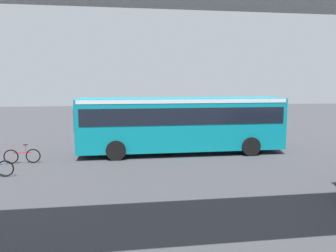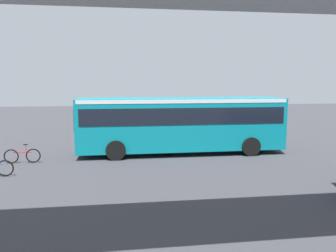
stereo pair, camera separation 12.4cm
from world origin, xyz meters
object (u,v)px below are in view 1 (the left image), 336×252
at_px(bicycle_red, 22,156).
at_px(city_bus, 181,120).
at_px(traffic_sign, 277,111).
at_px(pedestrian, 173,128).

bearing_deg(bicycle_red, city_bus, -171.36).
relative_size(city_bus, traffic_sign, 4.12).
bearing_deg(pedestrian, city_bus, 87.16).
bearing_deg(traffic_sign, city_bus, 30.12).
xyz_separation_m(bicycle_red, pedestrian, (-8.51, -5.31, 0.51)).
bearing_deg(traffic_sign, bicycle_red, 19.99).
height_order(pedestrian, traffic_sign, traffic_sign).
xyz_separation_m(bicycle_red, traffic_sign, (-16.44, -5.98, 1.52)).
distance_m(pedestrian, traffic_sign, 8.03).
distance_m(city_bus, pedestrian, 4.17).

